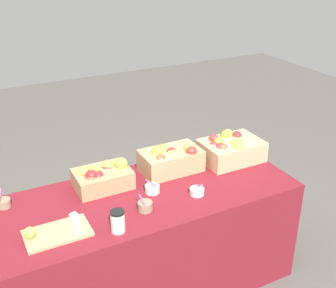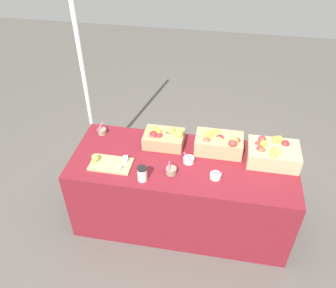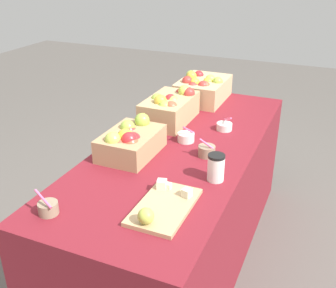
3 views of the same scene
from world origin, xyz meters
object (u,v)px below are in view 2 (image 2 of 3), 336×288
(apple_crate_left, at_px, (272,153))
(sample_bowl_far, at_px, (171,171))
(apple_crate_middle, at_px, (219,143))
(cutting_board_front, at_px, (109,163))
(sample_bowl_near, at_px, (102,131))
(sample_bowl_mid, at_px, (216,176))
(sample_bowl_extra, at_px, (189,160))
(apple_crate_right, at_px, (163,137))
(coffee_cup, at_px, (142,174))
(tent_pole, at_px, (85,82))

(apple_crate_left, distance_m, sample_bowl_far, 0.85)
(apple_crate_middle, bearing_deg, cutting_board_front, -158.78)
(apple_crate_middle, relative_size, sample_bowl_near, 3.99)
(cutting_board_front, height_order, sample_bowl_mid, sample_bowl_mid)
(cutting_board_front, relative_size, sample_bowl_near, 3.43)
(sample_bowl_mid, bearing_deg, sample_bowl_near, 159.50)
(cutting_board_front, height_order, sample_bowl_extra, sample_bowl_extra)
(apple_crate_right, relative_size, coffee_cup, 2.74)
(sample_bowl_extra, distance_m, tent_pole, 1.31)
(sample_bowl_far, distance_m, coffee_cup, 0.24)
(sample_bowl_far, bearing_deg, apple_crate_middle, 44.65)
(apple_crate_right, relative_size, sample_bowl_near, 3.44)
(tent_pole, bearing_deg, apple_crate_left, -15.69)
(apple_crate_left, height_order, sample_bowl_extra, apple_crate_left)
(apple_crate_left, xyz_separation_m, coffee_cup, (-1.01, -0.41, -0.02))
(apple_crate_middle, relative_size, tent_pole, 0.19)
(apple_crate_middle, xyz_separation_m, sample_bowl_extra, (-0.23, -0.19, -0.06))
(apple_crate_right, relative_size, tent_pole, 0.17)
(tent_pole, bearing_deg, apple_crate_right, -27.26)
(apple_crate_left, distance_m, sample_bowl_near, 1.52)
(apple_crate_left, distance_m, apple_crate_middle, 0.45)
(apple_crate_right, distance_m, sample_bowl_extra, 0.33)
(apple_crate_left, bearing_deg, sample_bowl_extra, -168.33)
(cutting_board_front, xyz_separation_m, coffee_cup, (0.31, -0.12, 0.05))
(cutting_board_front, relative_size, tent_pole, 0.16)
(apple_crate_middle, bearing_deg, sample_bowl_mid, -89.96)
(coffee_cup, bearing_deg, sample_bowl_mid, 12.20)
(cutting_board_front, xyz_separation_m, sample_bowl_mid, (0.88, -0.00, 0.00))
(sample_bowl_extra, bearing_deg, apple_crate_left, 11.67)
(sample_bowl_near, height_order, tent_pole, tent_pole)
(apple_crate_left, relative_size, sample_bowl_near, 4.15)
(coffee_cup, relative_size, tent_pole, 0.06)
(coffee_cup, xyz_separation_m, tent_pole, (-0.78, 0.91, 0.24))
(cutting_board_front, height_order, sample_bowl_far, sample_bowl_far)
(sample_bowl_mid, distance_m, tent_pole, 1.59)
(sample_bowl_mid, xyz_separation_m, sample_bowl_far, (-0.36, -0.01, 0.01))
(apple_crate_middle, bearing_deg, apple_crate_right, 178.95)
(sample_bowl_near, xyz_separation_m, tent_pole, (-0.27, 0.39, 0.28))
(apple_crate_right, bearing_deg, cutting_board_front, -137.77)
(sample_bowl_far, bearing_deg, cutting_board_front, 178.83)
(sample_bowl_near, height_order, sample_bowl_mid, sample_bowl_near)
(apple_crate_right, relative_size, sample_bowl_mid, 3.50)
(sample_bowl_far, xyz_separation_m, tent_pole, (-0.99, 0.80, 0.28))
(sample_bowl_mid, xyz_separation_m, tent_pole, (-1.35, 0.79, 0.29))
(sample_bowl_extra, bearing_deg, coffee_cup, -140.90)
(cutting_board_front, xyz_separation_m, sample_bowl_near, (-0.20, 0.40, 0.01))
(sample_bowl_extra, bearing_deg, apple_crate_right, 141.95)
(apple_crate_middle, xyz_separation_m, tent_pole, (-1.35, 0.45, 0.22))
(apple_crate_left, height_order, sample_bowl_near, apple_crate_left)
(apple_crate_left, bearing_deg, coffee_cup, -157.91)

